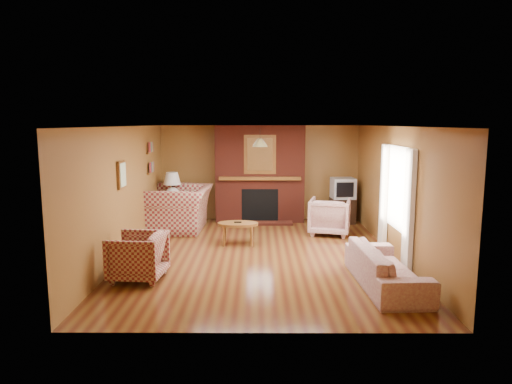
{
  "coord_description": "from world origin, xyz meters",
  "views": [
    {
      "loc": [
        -0.04,
        -8.33,
        2.46
      ],
      "look_at": [
        -0.09,
        0.6,
        1.1
      ],
      "focal_mm": 32.0,
      "sensor_mm": 36.0,
      "label": 1
    }
  ],
  "objects_px": {
    "coffee_table": "(238,226)",
    "side_table": "(173,213)",
    "plaid_loveseat": "(180,208)",
    "floral_armchair": "(330,216)",
    "crt_tv": "(343,188)",
    "plaid_armchair": "(138,256)",
    "floral_sofa": "(386,267)",
    "tv_stand": "(342,210)",
    "fireplace": "(260,175)",
    "table_lamp": "(172,185)"
  },
  "relations": [
    {
      "from": "tv_stand",
      "to": "crt_tv",
      "type": "relative_size",
      "value": 1.06
    },
    {
      "from": "floral_armchair",
      "to": "coffee_table",
      "type": "relative_size",
      "value": 1.07
    },
    {
      "from": "fireplace",
      "to": "crt_tv",
      "type": "height_order",
      "value": "fireplace"
    },
    {
      "from": "coffee_table",
      "to": "tv_stand",
      "type": "height_order",
      "value": "tv_stand"
    },
    {
      "from": "coffee_table",
      "to": "side_table",
      "type": "relative_size",
      "value": 1.35
    },
    {
      "from": "coffee_table",
      "to": "tv_stand",
      "type": "bearing_deg",
      "value": 39.8
    },
    {
      "from": "floral_armchair",
      "to": "plaid_armchair",
      "type": "bearing_deg",
      "value": 55.0
    },
    {
      "from": "coffee_table",
      "to": "table_lamp",
      "type": "distance_m",
      "value": 2.47
    },
    {
      "from": "plaid_armchair",
      "to": "floral_armchair",
      "type": "distance_m",
      "value": 4.61
    },
    {
      "from": "floral_armchair",
      "to": "side_table",
      "type": "xyz_separation_m",
      "value": [
        -3.65,
        0.83,
        -0.1
      ]
    },
    {
      "from": "plaid_armchair",
      "to": "floral_sofa",
      "type": "distance_m",
      "value": 3.86
    },
    {
      "from": "floral_sofa",
      "to": "side_table",
      "type": "distance_m",
      "value": 5.74
    },
    {
      "from": "coffee_table",
      "to": "crt_tv",
      "type": "bearing_deg",
      "value": 39.73
    },
    {
      "from": "plaid_loveseat",
      "to": "floral_sofa",
      "type": "xyz_separation_m",
      "value": [
        3.75,
        -3.7,
        -0.21
      ]
    },
    {
      "from": "plaid_loveseat",
      "to": "coffee_table",
      "type": "xyz_separation_m",
      "value": [
        1.4,
        -1.32,
        -0.11
      ]
    },
    {
      "from": "fireplace",
      "to": "plaid_loveseat",
      "type": "relative_size",
      "value": 1.55
    },
    {
      "from": "side_table",
      "to": "fireplace",
      "type": "bearing_deg",
      "value": 14.29
    },
    {
      "from": "plaid_loveseat",
      "to": "tv_stand",
      "type": "height_order",
      "value": "plaid_loveseat"
    },
    {
      "from": "side_table",
      "to": "table_lamp",
      "type": "bearing_deg",
      "value": 0.0
    },
    {
      "from": "plaid_loveseat",
      "to": "tv_stand",
      "type": "xyz_separation_m",
      "value": [
        3.9,
        0.77,
        -0.2
      ]
    },
    {
      "from": "tv_stand",
      "to": "crt_tv",
      "type": "distance_m",
      "value": 0.56
    },
    {
      "from": "plaid_loveseat",
      "to": "coffee_table",
      "type": "distance_m",
      "value": 1.92
    },
    {
      "from": "plaid_loveseat",
      "to": "floral_armchair",
      "type": "distance_m",
      "value": 3.43
    },
    {
      "from": "fireplace",
      "to": "floral_armchair",
      "type": "xyz_separation_m",
      "value": [
        1.55,
        -1.36,
        -0.78
      ]
    },
    {
      "from": "crt_tv",
      "to": "floral_armchair",
      "type": "bearing_deg",
      "value": -113.0
    },
    {
      "from": "coffee_table",
      "to": "side_table",
      "type": "bearing_deg",
      "value": 133.45
    },
    {
      "from": "plaid_armchair",
      "to": "table_lamp",
      "type": "relative_size",
      "value": 1.2
    },
    {
      "from": "plaid_loveseat",
      "to": "tv_stand",
      "type": "distance_m",
      "value": 3.98
    },
    {
      "from": "floral_sofa",
      "to": "coffee_table",
      "type": "height_order",
      "value": "floral_sofa"
    },
    {
      "from": "plaid_armchair",
      "to": "side_table",
      "type": "height_order",
      "value": "plaid_armchair"
    },
    {
      "from": "plaid_armchair",
      "to": "table_lamp",
      "type": "xyz_separation_m",
      "value": [
        -0.15,
        3.83,
        0.62
      ]
    },
    {
      "from": "plaid_armchair",
      "to": "crt_tv",
      "type": "xyz_separation_m",
      "value": [
        4.0,
        4.18,
        0.49
      ]
    },
    {
      "from": "plaid_armchair",
      "to": "floral_sofa",
      "type": "relative_size",
      "value": 0.41
    },
    {
      "from": "plaid_armchair",
      "to": "coffee_table",
      "type": "xyz_separation_m",
      "value": [
        1.5,
        2.09,
        0.02
      ]
    },
    {
      "from": "floral_armchair",
      "to": "tv_stand",
      "type": "height_order",
      "value": "floral_armchair"
    },
    {
      "from": "plaid_armchair",
      "to": "floral_armchair",
      "type": "bearing_deg",
      "value": 135.29
    },
    {
      "from": "coffee_table",
      "to": "crt_tv",
      "type": "relative_size",
      "value": 1.42
    },
    {
      "from": "coffee_table",
      "to": "crt_tv",
      "type": "xyz_separation_m",
      "value": [
        2.5,
        2.08,
        0.47
      ]
    },
    {
      "from": "plaid_loveseat",
      "to": "fireplace",
      "type": "bearing_deg",
      "value": 119.36
    },
    {
      "from": "plaid_armchair",
      "to": "side_table",
      "type": "xyz_separation_m",
      "value": [
        -0.15,
        3.83,
        -0.07
      ]
    },
    {
      "from": "fireplace",
      "to": "crt_tv",
      "type": "distance_m",
      "value": 2.08
    },
    {
      "from": "floral_sofa",
      "to": "coffee_table",
      "type": "relative_size",
      "value": 2.46
    },
    {
      "from": "fireplace",
      "to": "crt_tv",
      "type": "bearing_deg",
      "value": -5.3
    },
    {
      "from": "floral_armchair",
      "to": "table_lamp",
      "type": "bearing_deg",
      "value": 1.62
    },
    {
      "from": "floral_sofa",
      "to": "table_lamp",
      "type": "height_order",
      "value": "table_lamp"
    },
    {
      "from": "fireplace",
      "to": "side_table",
      "type": "xyz_separation_m",
      "value": [
        -2.1,
        -0.53,
        -0.88
      ]
    },
    {
      "from": "plaid_loveseat",
      "to": "floral_armchair",
      "type": "bearing_deg",
      "value": 85.25
    },
    {
      "from": "fireplace",
      "to": "plaid_loveseat",
      "type": "distance_m",
      "value": 2.19
    },
    {
      "from": "floral_armchair",
      "to": "coffee_table",
      "type": "height_order",
      "value": "floral_armchair"
    },
    {
      "from": "plaid_armchair",
      "to": "floral_armchair",
      "type": "relative_size",
      "value": 0.93
    }
  ]
}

